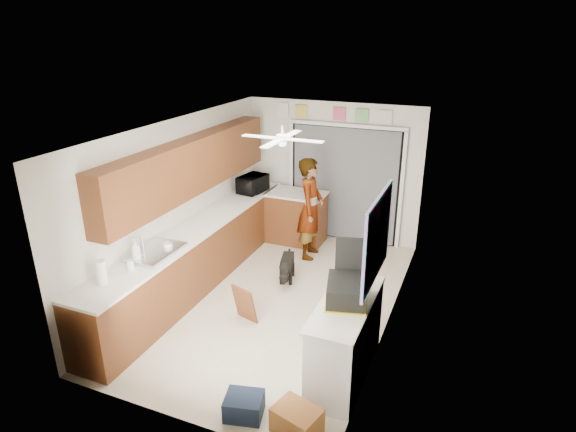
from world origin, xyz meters
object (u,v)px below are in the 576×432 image
(soap_bottle, at_px, (136,250))
(microwave, at_px, (253,184))
(navy_crate, at_px, (244,406))
(dog, at_px, (287,267))
(cup, at_px, (168,246))
(paper_towel_roll, at_px, (101,272))
(suitcase, at_px, (346,291))
(man, at_px, (310,209))
(cardboard_box, at_px, (297,421))

(soap_bottle, bearing_deg, microwave, 87.47)
(soap_bottle, height_order, navy_crate, soap_bottle)
(dog, bearing_deg, soap_bottle, -139.29)
(cup, relative_size, dog, 0.21)
(dog, bearing_deg, paper_towel_roll, -132.27)
(suitcase, bearing_deg, navy_crate, -139.65)
(paper_towel_roll, height_order, suitcase, paper_towel_roll)
(suitcase, bearing_deg, cup, 158.25)
(navy_crate, bearing_deg, man, 99.85)
(suitcase, bearing_deg, man, 102.76)
(navy_crate, distance_m, man, 3.86)
(man, bearing_deg, soap_bottle, 148.03)
(paper_towel_roll, distance_m, dog, 2.90)
(cardboard_box, bearing_deg, soap_bottle, 159.91)
(paper_towel_roll, height_order, cardboard_box, paper_towel_roll)
(soap_bottle, xyz_separation_m, paper_towel_roll, (-0.01, -0.61, -0.02))
(paper_towel_roll, distance_m, suitcase, 2.79)
(cardboard_box, bearing_deg, suitcase, 81.30)
(soap_bottle, relative_size, cup, 2.66)
(cardboard_box, height_order, dog, dog)
(soap_bottle, distance_m, cardboard_box, 2.86)
(suitcase, bearing_deg, soap_bottle, 167.89)
(microwave, relative_size, cardboard_box, 1.24)
(microwave, xyz_separation_m, suitcase, (2.55, -2.92, -0.04))
(cup, bearing_deg, soap_bottle, -109.90)
(navy_crate, xyz_separation_m, man, (-0.65, 3.73, 0.75))
(man, distance_m, dog, 1.15)
(cup, height_order, cardboard_box, cup)
(soap_bottle, distance_m, cup, 0.47)
(paper_towel_roll, relative_size, suitcase, 0.53)
(man, bearing_deg, microwave, 72.51)
(soap_bottle, height_order, paper_towel_roll, soap_bottle)
(cup, relative_size, paper_towel_roll, 0.42)
(man, relative_size, dog, 3.01)
(man, height_order, dog, man)
(cup, relative_size, man, 0.07)
(soap_bottle, relative_size, dog, 0.55)
(microwave, distance_m, navy_crate, 4.45)
(soap_bottle, relative_size, paper_towel_roll, 1.11)
(paper_towel_roll, bearing_deg, suitcase, 14.73)
(navy_crate, height_order, dog, dog)
(microwave, relative_size, paper_towel_roll, 1.91)
(cup, height_order, navy_crate, cup)
(suitcase, relative_size, man, 0.31)
(cup, bearing_deg, man, 64.02)
(soap_bottle, distance_m, paper_towel_roll, 0.61)
(navy_crate, bearing_deg, dog, 103.68)
(microwave, bearing_deg, man, -92.66)
(suitcase, distance_m, cardboard_box, 1.39)
(soap_bottle, distance_m, dog, 2.41)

